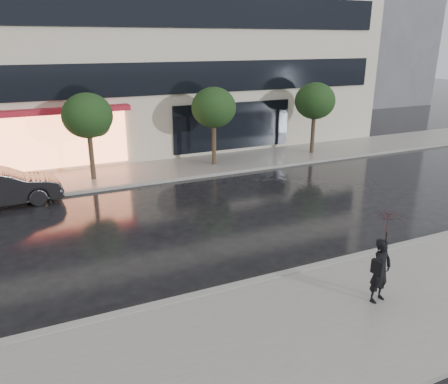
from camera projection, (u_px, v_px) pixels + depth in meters
ground at (255, 264)px, 12.58m from camera, size 120.00×120.00×0.00m
sidewalk_near at (325, 325)px, 9.77m from camera, size 60.00×4.50×0.12m
sidewalk_far at (156, 171)px, 21.38m from camera, size 60.00×3.50×0.12m
curb_near at (273, 278)px, 11.70m from camera, size 60.00×0.25×0.14m
curb_far at (167, 180)px, 19.87m from camera, size 60.00×0.25×0.14m
bg_building_right at (352, 21)px, 44.23m from camera, size 12.00×12.00×16.00m
tree_mid_west at (89, 117)px, 19.10m from camera, size 2.20×2.20×3.99m
tree_mid_east at (215, 109)px, 21.45m from camera, size 2.20×2.20×3.99m
tree_far_east at (315, 102)px, 23.80m from camera, size 2.20×2.20×3.99m
pedestrian_with_umbrella at (385, 243)px, 10.12m from camera, size 1.11×1.12×2.29m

